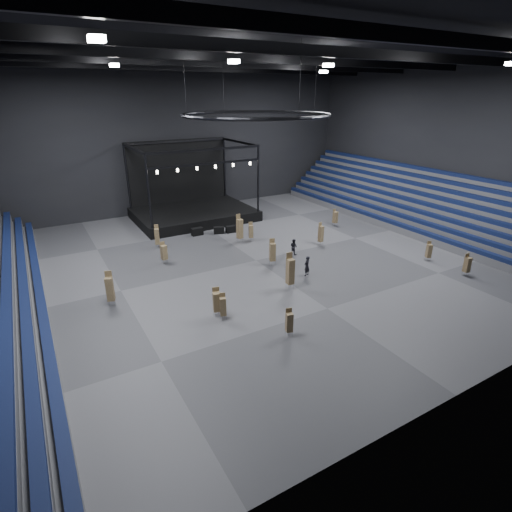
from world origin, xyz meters
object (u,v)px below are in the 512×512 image
chair_stack_11 (157,236)px  chair_stack_3 (289,322)px  flight_case_left (197,232)px  man_center (307,266)px  flight_case_mid (219,230)px  chair_stack_6 (223,306)px  chair_stack_1 (467,264)px  chair_stack_4 (321,233)px  chair_stack_5 (429,251)px  chair_stack_8 (290,271)px  chair_stack_12 (272,251)px  crew_member (294,247)px  chair_stack_10 (240,228)px  chair_stack_9 (110,288)px  stage (192,206)px  chair_stack_2 (217,301)px  chair_stack_13 (164,252)px  chair_stack_0 (335,217)px  flight_case_right (231,229)px  chair_stack_7 (251,231)px

chair_stack_11 → chair_stack_3: bearing=-61.7°
flight_case_left → man_center: size_ratio=0.70×
flight_case_mid → chair_stack_6: 18.53m
chair_stack_1 → chair_stack_4: size_ratio=0.83×
chair_stack_5 → chair_stack_8: 14.67m
chair_stack_12 → crew_member: chair_stack_12 is taller
crew_member → chair_stack_12: bearing=97.6°
flight_case_mid → chair_stack_10: chair_stack_10 is taller
chair_stack_9 → chair_stack_10: chair_stack_10 is taller
chair_stack_9 → chair_stack_5: bearing=6.4°
chair_stack_3 → chair_stack_12: (5.26, 10.38, 0.26)m
flight_case_left → crew_member: 11.67m
stage → crew_member: 17.14m
chair_stack_2 → chair_stack_13: size_ratio=1.04×
chair_stack_4 → chair_stack_11: 16.76m
chair_stack_4 → chair_stack_12: (-7.11, -1.92, 0.07)m
chair_stack_5 → man_center: (-11.87, 3.05, -0.13)m
stage → flight_case_mid: 7.43m
chair_stack_0 → chair_stack_2: size_ratio=0.94×
chair_stack_0 → man_center: size_ratio=1.14×
stage → chair_stack_11: 10.79m
stage → man_center: 21.42m
chair_stack_9 → chair_stack_13: (5.89, 5.71, -0.27)m
stage → chair_stack_10: 11.07m
chair_stack_13 → man_center: 13.13m
flight_case_mid → chair_stack_2: 18.03m
flight_case_mid → chair_stack_1: (13.68, -20.88, 0.69)m
chair_stack_5 → chair_stack_9: chair_stack_9 is taller
chair_stack_10 → chair_stack_6: bearing=-133.6°
chair_stack_2 → chair_stack_11: chair_stack_11 is taller
chair_stack_4 → chair_stack_5: bearing=-61.3°
flight_case_mid → man_center: bearing=-82.6°
stage → flight_case_right: size_ratio=12.15×
chair_stack_8 → flight_case_mid: bearing=91.1°
flight_case_mid → chair_stack_10: (0.71, -3.67, 1.15)m
flight_case_mid → chair_stack_11: (-7.30, -0.88, 0.84)m
flight_case_left → chair_stack_3: size_ratio=0.64×
chair_stack_2 → chair_stack_10: bearing=71.0°
chair_stack_0 → chair_stack_11: chair_stack_11 is taller
chair_stack_9 → chair_stack_11: bearing=75.6°
chair_stack_10 → chair_stack_2: bearing=-135.4°
chair_stack_3 → chair_stack_1: bearing=17.3°
chair_stack_4 → crew_member: bearing=-176.4°
stage → chair_stack_10: size_ratio=4.61×
chair_stack_5 → flight_case_left: bearing=153.7°
chair_stack_8 → chair_stack_7: bearing=80.5°
chair_stack_9 → crew_member: (17.58, 1.63, -0.62)m
chair_stack_13 → chair_stack_11: bearing=71.2°
chair_stack_2 → flight_case_left: bearing=87.2°
chair_stack_0 → chair_stack_13: bearing=167.5°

